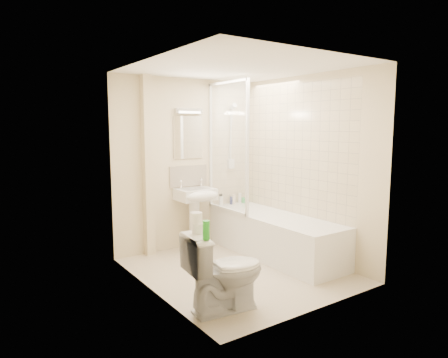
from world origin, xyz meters
TOP-DOWN VIEW (x-y plane):
  - floor at (0.00, 0.00)m, footprint 2.50×2.50m
  - wall_back at (0.00, 1.25)m, footprint 2.20×0.02m
  - wall_left at (-1.10, 0.00)m, footprint 0.02×2.50m
  - wall_right at (1.10, 0.00)m, footprint 0.02×2.50m
  - ceiling at (0.00, 0.00)m, footprint 2.20×2.50m
  - tile_back at (0.75, 1.24)m, footprint 0.70×0.01m
  - tile_right at (1.09, 0.20)m, footprint 0.01×2.10m
  - pipe_boxing at (-0.62, 1.19)m, footprint 0.12×0.12m
  - splashback at (0.02, 1.24)m, footprint 0.60×0.02m
  - mirror at (0.02, 1.24)m, footprint 0.46×0.01m
  - strip_light at (0.02, 1.22)m, footprint 0.42×0.07m
  - bathtub at (0.75, 0.20)m, footprint 0.70×2.10m
  - shower_screen at (0.40, 0.80)m, footprint 0.04×0.92m
  - shower_fixture at (0.75, 1.19)m, footprint 0.10×0.16m
  - pedestal_sink at (0.02, 1.01)m, footprint 0.51×0.48m
  - bottle_black_a at (0.53, 1.16)m, footprint 0.05×0.05m
  - bottle_white_a at (0.53, 1.16)m, footprint 0.06×0.06m
  - bottle_blue at (0.72, 1.16)m, footprint 0.05×0.05m
  - bottle_cream at (0.76, 1.16)m, footprint 0.07×0.07m
  - bottle_white_b at (0.89, 1.16)m, footprint 0.05×0.05m
  - bottle_green at (0.96, 1.16)m, footprint 0.06×0.06m
  - toilet at (-0.72, -0.76)m, footprint 0.61×0.86m
  - toilet_roll_lower at (-0.96, -0.68)m, footprint 0.11×0.11m
  - toilet_roll_upper at (-0.97, -0.66)m, footprint 0.11×0.11m
  - green_bottle at (-1.01, -0.90)m, footprint 0.06×0.06m

SIDE VIEW (x-z plane):
  - floor at x=0.00m, z-range 0.00..0.00m
  - bathtub at x=0.75m, z-range 0.01..0.56m
  - toilet at x=-0.72m, z-range 0.00..0.77m
  - bottle_green at x=0.96m, z-range 0.55..0.63m
  - bottle_blue at x=0.72m, z-range 0.55..0.67m
  - bottle_white_a at x=0.53m, z-range 0.55..0.70m
  - bottle_cream at x=0.76m, z-range 0.55..0.70m
  - bottle_white_b at x=0.89m, z-range 0.55..0.71m
  - bottle_black_a at x=0.53m, z-range 0.55..0.73m
  - pedestal_sink at x=0.02m, z-range 0.20..1.19m
  - toilet_roll_lower at x=-0.96m, z-range 0.77..0.87m
  - green_bottle at x=-1.01m, z-range 0.77..0.94m
  - toilet_roll_upper at x=-0.97m, z-range 0.87..0.96m
  - splashback at x=0.02m, z-range 0.88..1.18m
  - wall_back at x=0.00m, z-range 0.00..2.40m
  - wall_left at x=-1.10m, z-range 0.00..2.40m
  - wall_right at x=1.10m, z-range 0.00..2.40m
  - pipe_boxing at x=-0.62m, z-range 0.00..2.40m
  - tile_back at x=0.75m, z-range 0.55..2.30m
  - tile_right at x=1.09m, z-range 0.55..2.30m
  - shower_screen at x=0.40m, z-range 0.55..2.35m
  - shower_fixture at x=0.75m, z-range 1.05..2.04m
  - mirror at x=0.02m, z-range 1.28..1.88m
  - strip_light at x=0.02m, z-range 1.92..1.98m
  - ceiling at x=0.00m, z-range 2.39..2.41m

